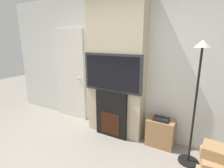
{
  "coord_description": "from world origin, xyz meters",
  "views": [
    {
      "loc": [
        1.52,
        -1.0,
        1.82
      ],
      "look_at": [
        0.0,
        1.68,
        1.03
      ],
      "focal_mm": 28.0,
      "sensor_mm": 36.0,
      "label": 1
    }
  ],
  "objects_px": {
    "television": "(112,73)",
    "floor_lamp": "(197,92)",
    "fireplace": "(112,114)",
    "media_stand": "(161,132)"
  },
  "relations": [
    {
      "from": "fireplace",
      "to": "floor_lamp",
      "type": "xyz_separation_m",
      "value": [
        1.4,
        -0.11,
        0.68
      ]
    },
    {
      "from": "media_stand",
      "to": "fireplace",
      "type": "bearing_deg",
      "value": -171.65
    },
    {
      "from": "television",
      "to": "floor_lamp",
      "type": "xyz_separation_m",
      "value": [
        1.4,
        -0.1,
        -0.12
      ]
    },
    {
      "from": "fireplace",
      "to": "television",
      "type": "relative_size",
      "value": 0.78
    },
    {
      "from": "television",
      "to": "floor_lamp",
      "type": "relative_size",
      "value": 0.63
    },
    {
      "from": "fireplace",
      "to": "media_stand",
      "type": "height_order",
      "value": "fireplace"
    },
    {
      "from": "fireplace",
      "to": "floor_lamp",
      "type": "relative_size",
      "value": 0.49
    },
    {
      "from": "television",
      "to": "media_stand",
      "type": "height_order",
      "value": "television"
    },
    {
      "from": "television",
      "to": "media_stand",
      "type": "relative_size",
      "value": 2.15
    },
    {
      "from": "floor_lamp",
      "to": "media_stand",
      "type": "distance_m",
      "value": 1.03
    }
  ]
}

